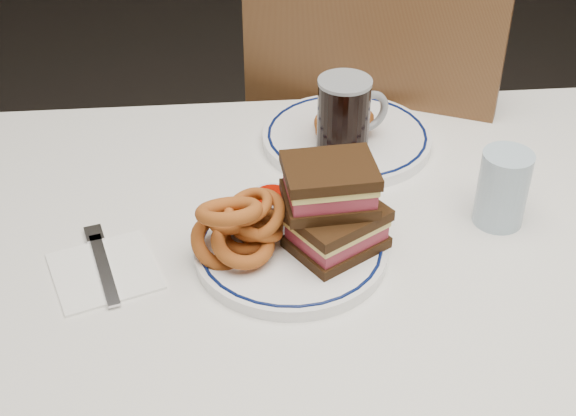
{
  "coord_description": "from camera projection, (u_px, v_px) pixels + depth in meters",
  "views": [
    {
      "loc": [
        -0.23,
        -0.84,
        1.44
      ],
      "look_at": [
        -0.16,
        0.01,
        0.82
      ],
      "focal_mm": 50.0,
      "sensor_mm": 36.0,
      "label": 1
    }
  ],
  "objects": [
    {
      "name": "napkin_fork",
      "position": [
        104.0,
        269.0,
        1.06
      ],
      "size": [
        0.17,
        0.18,
        0.01
      ],
      "color": "white",
      "rests_on": "dining_table"
    },
    {
      "name": "ketchup_ramekin",
      "position": [
        272.0,
        204.0,
        1.12
      ],
      "size": [
        0.06,
        0.06,
        0.04
      ],
      "color": "silver",
      "rests_on": "main_plate"
    },
    {
      "name": "chair_far",
      "position": [
        376.0,
        161.0,
        1.66
      ],
      "size": [
        0.6,
        0.6,
        0.99
      ],
      "color": "#422615",
      "rests_on": "floor"
    },
    {
      "name": "onion_rings_far",
      "position": [
        343.0,
        124.0,
        1.29
      ],
      "size": [
        0.11,
        0.12,
        0.07
      ],
      "color": "brown",
      "rests_on": "far_plate"
    },
    {
      "name": "beer_mug",
      "position": [
        345.0,
        119.0,
        1.24
      ],
      "size": [
        0.12,
        0.08,
        0.14
      ],
      "color": "black",
      "rests_on": "dining_table"
    },
    {
      "name": "onion_rings_main",
      "position": [
        241.0,
        226.0,
        1.05
      ],
      "size": [
        0.14,
        0.13,
        0.12
      ],
      "color": "brown",
      "rests_on": "main_plate"
    },
    {
      "name": "main_plate",
      "position": [
        291.0,
        249.0,
        1.08
      ],
      "size": [
        0.26,
        0.26,
        0.02
      ],
      "color": "white",
      "rests_on": "dining_table"
    },
    {
      "name": "far_plate",
      "position": [
        347.0,
        138.0,
        1.31
      ],
      "size": [
        0.28,
        0.28,
        0.02
      ],
      "color": "white",
      "rests_on": "dining_table"
    },
    {
      "name": "dining_table",
      "position": [
        396.0,
        303.0,
        1.16
      ],
      "size": [
        1.27,
        0.87,
        0.75
      ],
      "color": "silver",
      "rests_on": "floor"
    },
    {
      "name": "reuben_sandwich",
      "position": [
        333.0,
        207.0,
        1.04
      ],
      "size": [
        0.15,
        0.14,
        0.12
      ],
      "color": "black",
      "rests_on": "main_plate"
    },
    {
      "name": "water_glass",
      "position": [
        503.0,
        188.0,
        1.11
      ],
      "size": [
        0.07,
        0.07,
        0.11
      ],
      "primitive_type": "cylinder",
      "color": "#A1BBD0",
      "rests_on": "dining_table"
    }
  ]
}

